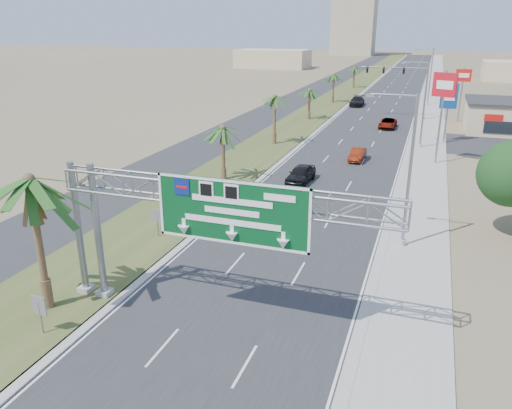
{
  "coord_description": "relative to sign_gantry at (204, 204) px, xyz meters",
  "views": [
    {
      "loc": [
        8.34,
        -9.66,
        13.81
      ],
      "look_at": [
        -0.49,
        15.55,
        4.2
      ],
      "focal_mm": 35.0,
      "sensor_mm": 36.0,
      "label": 1
    }
  ],
  "objects": [
    {
      "name": "car_far",
      "position": [
        -3.52,
        72.8,
        -5.23
      ],
      "size": [
        2.5,
        5.77,
        1.65
      ],
      "primitive_type": "imported",
      "rotation": [
        0.0,
        0.0,
        0.03
      ],
      "color": "black",
      "rests_on": "ground"
    },
    {
      "name": "median_signback_a",
      "position": [
        -6.74,
        -3.93,
        -4.61
      ],
      "size": [
        0.75,
        0.08,
        2.08
      ],
      "color": "gray",
      "rests_on": "ground"
    },
    {
      "name": "palm_row_c",
      "position": [
        -8.44,
        38.07,
        -0.39
      ],
      "size": [
        3.99,
        3.99,
        6.75
      ],
      "color": "brown",
      "rests_on": "ground"
    },
    {
      "name": "palm_row_d",
      "position": [
        -8.44,
        56.07,
        -1.64
      ],
      "size": [
        3.99,
        3.99,
        5.45
      ],
      "color": "brown",
      "rests_on": "ground"
    },
    {
      "name": "car_mid_lane",
      "position": [
        2.41,
        33.54,
        -5.4
      ],
      "size": [
        1.5,
        4.04,
        1.32
      ],
      "primitive_type": "imported",
      "rotation": [
        0.0,
        0.0,
        -0.03
      ],
      "color": "#651B09",
      "rests_on": "ground"
    },
    {
      "name": "opposing_road",
      "position": [
        -15.94,
        100.07,
        -6.05
      ],
      "size": [
        8.0,
        300.0,
        0.02
      ],
      "primitive_type": "cube",
      "color": "#28282B",
      "rests_on": "ground"
    },
    {
      "name": "pole_sign_blue",
      "position": [
        11.26,
        46.2,
        -0.63
      ],
      "size": [
        2.02,
        0.58,
        7.4
      ],
      "color": "gray",
      "rests_on": "ground"
    },
    {
      "name": "streetlight_far",
      "position": [
        8.36,
        78.07,
        -1.36
      ],
      "size": [
        3.27,
        0.44,
        10.0
      ],
      "color": "gray",
      "rests_on": "ground"
    },
    {
      "name": "road",
      "position": [
        1.06,
        100.07,
        -6.05
      ],
      "size": [
        12.0,
        300.0,
        0.02
      ],
      "primitive_type": "cube",
      "color": "#28282B",
      "rests_on": "ground"
    },
    {
      "name": "signal_mast",
      "position": [
        6.23,
        62.05,
        -1.21
      ],
      "size": [
        10.28,
        0.71,
        8.0
      ],
      "color": "gray",
      "rests_on": "ground"
    },
    {
      "name": "median_grass",
      "position": [
        -8.94,
        100.07,
        -6.0
      ],
      "size": [
        7.0,
        300.0,
        0.12
      ],
      "primitive_type": "cube",
      "color": "#3B5123",
      "rests_on": "ground"
    },
    {
      "name": "palm_row_b",
      "position": [
        -8.44,
        22.07,
        -1.16
      ],
      "size": [
        3.99,
        3.99,
        5.95
      ],
      "color": "brown",
      "rests_on": "ground"
    },
    {
      "name": "palm_near",
      "position": [
        -8.14,
        -1.93,
        0.87
      ],
      "size": [
        5.7,
        5.7,
        8.35
      ],
      "color": "brown",
      "rests_on": "ground"
    },
    {
      "name": "sidewalk_right",
      "position": [
        9.56,
        100.07,
        -6.01
      ],
      "size": [
        4.0,
        300.0,
        0.1
      ],
      "primitive_type": "cube",
      "color": "#9E9B93",
      "rests_on": "ground"
    },
    {
      "name": "car_right_lane",
      "position": [
        3.76,
        53.16,
        -5.38
      ],
      "size": [
        2.32,
        4.89,
        1.35
      ],
      "primitive_type": "imported",
      "rotation": [
        0.0,
        0.0,
        -0.02
      ],
      "color": "gray",
      "rests_on": "ground"
    },
    {
      "name": "palm_row_f",
      "position": [
        -8.44,
        100.07,
        -1.35
      ],
      "size": [
        3.99,
        3.99,
        5.75
      ],
      "color": "brown",
      "rests_on": "ground"
    },
    {
      "name": "building_distant_left",
      "position": [
        -43.94,
        150.07,
        -3.06
      ],
      "size": [
        24.0,
        14.0,
        6.0
      ],
      "primitive_type": "cube",
      "color": "#CCB48A",
      "rests_on": "ground"
    },
    {
      "name": "streetlight_mid",
      "position": [
        8.36,
        42.07,
        -1.36
      ],
      "size": [
        3.27,
        0.44,
        10.0
      ],
      "color": "gray",
      "rests_on": "ground"
    },
    {
      "name": "palm_row_e",
      "position": [
        -8.44,
        75.07,
        -0.97
      ],
      "size": [
        3.99,
        3.99,
        6.15
      ],
      "color": "brown",
      "rests_on": "ground"
    },
    {
      "name": "pole_sign_red_near",
      "position": [
        10.4,
        34.94,
        1.53
      ],
      "size": [
        2.34,
        1.16,
        9.59
      ],
      "color": "gray",
      "rests_on": "ground"
    },
    {
      "name": "car_left_lane",
      "position": [
        -1.39,
        23.8,
        -5.26
      ],
      "size": [
        2.2,
        4.78,
        1.59
      ],
      "primitive_type": "imported",
      "rotation": [
        0.0,
        0.0,
        -0.07
      ],
      "color": "black",
      "rests_on": "ground"
    },
    {
      "name": "streetlight_near",
      "position": [
        8.36,
        12.07,
        -1.36
      ],
      "size": [
        3.27,
        0.44,
        10.0
      ],
      "color": "gray",
      "rests_on": "ground"
    },
    {
      "name": "median_signback_b",
      "position": [
        -7.44,
        8.07,
        -4.61
      ],
      "size": [
        0.75,
        0.08,
        2.08
      ],
      "color": "gray",
      "rests_on": "ground"
    },
    {
      "name": "sign_gantry",
      "position": [
        0.0,
        0.0,
        0.0
      ],
      "size": [
        16.75,
        1.24,
        7.5
      ],
      "color": "gray",
      "rests_on": "ground"
    },
    {
      "name": "pole_sign_red_far",
      "position": [
        13.33,
        62.08,
        0.2
      ],
      "size": [
        2.22,
        0.5,
        7.95
      ],
      "color": "gray",
      "rests_on": "ground"
    },
    {
      "name": "tower_distant",
      "position": [
        -30.94,
        240.07,
        11.44
      ],
      "size": [
        20.0,
        16.0,
        35.0
      ],
      "primitive_type": "cube",
      "color": "tan",
      "rests_on": "ground"
    }
  ]
}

